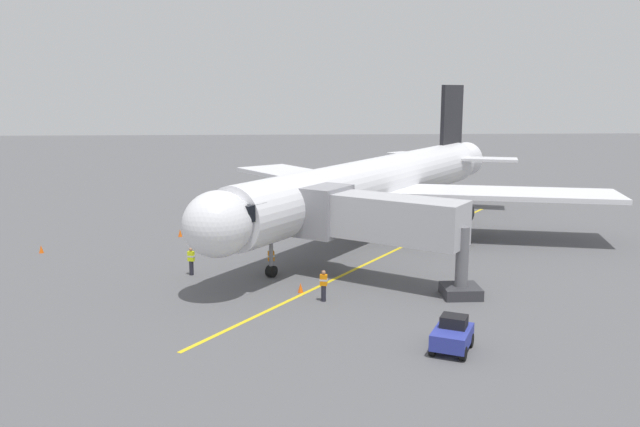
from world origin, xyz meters
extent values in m
plane|color=#565659|center=(0.00, 0.00, 0.00)|extent=(220.00, 220.00, 0.00)
cube|color=yellow|center=(-1.08, 6.85, 0.01)|extent=(23.34, 32.77, 0.01)
cylinder|color=white|center=(-1.08, 0.85, 4.10)|extent=(22.77, 29.93, 3.80)
ellipsoid|color=white|center=(9.45, 15.69, 4.10)|extent=(5.26, 5.35, 3.61)
cone|color=white|center=(-11.78, -14.24, 4.10)|extent=(4.53, 4.43, 3.42)
cube|color=black|center=(8.64, 14.55, 4.65)|extent=(3.56, 3.17, 0.90)
cube|color=white|center=(-10.19, 2.74, 3.50)|extent=(17.79, 9.00, 0.36)
cylinder|color=black|center=(-6.39, 3.39, 2.00)|extent=(3.84, 4.10, 2.30)
cylinder|color=black|center=(-5.38, 4.82, 2.00)|extent=(1.83, 1.38, 2.10)
cube|color=white|center=(3.72, -7.12, 3.50)|extent=(13.58, 17.16, 0.36)
cylinder|color=black|center=(3.07, -3.32, 2.00)|extent=(3.84, 4.10, 2.30)
cylinder|color=black|center=(4.09, -1.90, 2.00)|extent=(1.83, 1.38, 2.10)
cube|color=black|center=(-10.05, -11.79, 7.90)|extent=(3.07, 4.12, 7.20)
cube|color=white|center=(-12.48, -9.70, 4.70)|extent=(6.82, 4.20, 0.24)
cube|color=white|center=(-7.26, -13.40, 4.70)|extent=(5.75, 6.57, 0.24)
cylinder|color=slate|center=(6.73, 11.86, 1.73)|extent=(0.24, 0.24, 2.77)
cylinder|color=black|center=(6.73, 11.86, 0.35)|extent=(0.77, 0.83, 0.70)
cylinder|color=slate|center=(-4.94, -0.09, 1.94)|extent=(0.24, 0.24, 2.77)
cylinder|color=black|center=(-4.94, -0.09, 0.55)|extent=(1.00, 1.16, 1.10)
cylinder|color=slate|center=(-0.69, -3.10, 1.94)|extent=(0.24, 0.24, 2.77)
cylinder|color=black|center=(-0.69, -3.10, 0.55)|extent=(1.00, 1.16, 1.10)
cube|color=#B7B7BC|center=(-0.02, 13.58, 3.90)|extent=(8.85, 7.33, 2.50)
cube|color=gray|center=(3.65, 10.98, 3.90)|extent=(4.14, 4.23, 3.00)
cylinder|color=slate|center=(-3.69, 16.18, 1.95)|extent=(0.70, 0.70, 3.90)
cube|color=#333338|center=(-3.69, 16.18, 0.30)|extent=(2.00, 2.00, 0.60)
cylinder|color=#23232D|center=(6.75, 11.41, 0.44)|extent=(0.26, 0.26, 0.88)
cube|color=orange|center=(6.75, 11.41, 1.18)|extent=(0.42, 0.31, 0.60)
cube|color=silver|center=(6.75, 11.41, 1.18)|extent=(0.44, 0.32, 0.10)
sphere|color=#9E7051|center=(6.75, 11.41, 1.60)|extent=(0.22, 0.22, 0.22)
cylinder|color=#23232D|center=(3.85, 16.58, 0.44)|extent=(0.26, 0.26, 0.88)
cube|color=orange|center=(3.85, 16.58, 1.18)|extent=(0.42, 0.32, 0.60)
cube|color=silver|center=(3.85, 16.58, 1.18)|extent=(0.44, 0.33, 0.10)
sphere|color=#9E7051|center=(3.85, 16.58, 1.60)|extent=(0.22, 0.22, 0.22)
cylinder|color=#23232D|center=(11.60, 11.19, 0.44)|extent=(0.26, 0.26, 0.88)
cube|color=#D8EA19|center=(11.60, 11.19, 1.18)|extent=(0.43, 0.34, 0.60)
cube|color=silver|center=(11.60, 11.19, 1.18)|extent=(0.46, 0.36, 0.10)
sphere|color=#9E7051|center=(11.60, 11.19, 1.60)|extent=(0.22, 0.22, 0.22)
cube|color=#2D3899|center=(-1.30, 23.56, 0.65)|extent=(2.36, 2.72, 0.70)
cube|color=black|center=(-1.43, 23.29, 1.25)|extent=(1.38, 1.29, 0.50)
cylinder|color=black|center=(-1.54, 24.56, 0.30)|extent=(0.49, 0.65, 0.60)
cylinder|color=black|center=(-0.37, 23.99, 0.30)|extent=(0.49, 0.65, 0.60)
cylinder|color=black|center=(-2.24, 23.13, 0.30)|extent=(0.49, 0.65, 0.60)
cylinder|color=black|center=(-1.07, 22.56, 0.30)|extent=(0.49, 0.65, 0.60)
cone|color=#F2590F|center=(5.04, 15.00, 0.28)|extent=(0.32, 0.32, 0.55)
cone|color=#F2590F|center=(-1.60, 22.49, 0.28)|extent=(0.32, 0.32, 0.55)
cone|color=#F2590F|center=(13.95, 0.62, 0.28)|extent=(0.32, 0.32, 0.55)
cone|color=#F2590F|center=(22.75, 5.20, 0.28)|extent=(0.32, 0.32, 0.55)
camera|label=1|loc=(5.82, 49.73, 11.21)|focal=36.46mm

